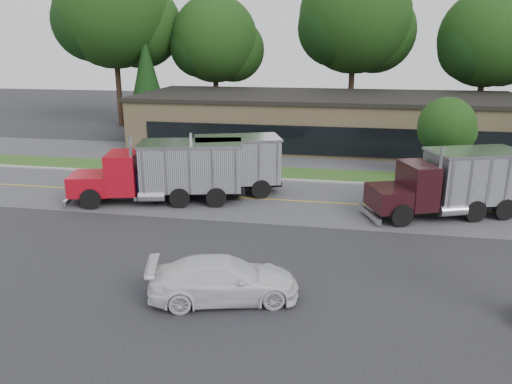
% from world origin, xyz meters
% --- Properties ---
extents(ground, '(140.00, 140.00, 0.00)m').
position_xyz_m(ground, '(0.00, 0.00, 0.00)').
color(ground, '#36363C').
rests_on(ground, ground).
extents(road, '(60.00, 8.00, 0.02)m').
position_xyz_m(road, '(0.00, 9.00, 0.00)').
color(road, slate).
rests_on(road, ground).
extents(center_line, '(60.00, 0.12, 0.01)m').
position_xyz_m(center_line, '(0.00, 9.00, 0.00)').
color(center_line, gold).
rests_on(center_line, ground).
extents(curb, '(60.00, 0.30, 0.12)m').
position_xyz_m(curb, '(0.00, 13.20, 0.00)').
color(curb, '#9E9E99').
rests_on(curb, ground).
extents(grass_verge, '(60.00, 3.40, 0.03)m').
position_xyz_m(grass_verge, '(0.00, 15.00, 0.00)').
color(grass_verge, '#304D1A').
rests_on(grass_verge, ground).
extents(far_parking, '(60.00, 7.00, 0.02)m').
position_xyz_m(far_parking, '(0.00, 20.00, 0.00)').
color(far_parking, slate).
rests_on(far_parking, ground).
extents(strip_mall, '(32.00, 12.00, 4.00)m').
position_xyz_m(strip_mall, '(2.00, 26.00, 2.00)').
color(strip_mall, tan).
rests_on(strip_mall, ground).
extents(tree_far_a, '(12.21, 11.50, 17.42)m').
position_xyz_m(tree_far_a, '(-19.81, 32.15, 11.12)').
color(tree_far_a, '#382619').
rests_on(tree_far_a, ground).
extents(tree_far_b, '(9.33, 8.78, 13.31)m').
position_xyz_m(tree_far_b, '(-9.86, 34.11, 8.49)').
color(tree_far_b, '#382619').
rests_on(tree_far_b, ground).
extents(tree_far_c, '(11.47, 10.80, 16.36)m').
position_xyz_m(tree_far_c, '(4.17, 34.14, 10.44)').
color(tree_far_c, '#382619').
rests_on(tree_far_c, ground).
extents(tree_far_d, '(9.33, 8.78, 13.31)m').
position_xyz_m(tree_far_d, '(16.14, 33.11, 8.50)').
color(tree_far_d, '#382619').
rests_on(tree_far_d, ground).
extents(evergreen_left, '(4.12, 4.12, 9.36)m').
position_xyz_m(evergreen_left, '(-16.00, 30.00, 5.14)').
color(evergreen_left, '#382619').
rests_on(evergreen_left, ground).
extents(tree_verge, '(3.76, 3.54, 5.37)m').
position_xyz_m(tree_verge, '(10.06, 15.04, 3.41)').
color(tree_verge, '#382619').
rests_on(tree_verge, ground).
extents(dump_truck_red, '(9.70, 4.58, 3.36)m').
position_xyz_m(dump_truck_red, '(-5.73, 7.62, 1.81)').
color(dump_truck_red, black).
rests_on(dump_truck_red, ground).
extents(dump_truck_blue, '(8.52, 5.03, 3.36)m').
position_xyz_m(dump_truck_blue, '(-3.34, 9.45, 1.81)').
color(dump_truck_blue, black).
rests_on(dump_truck_blue, ground).
extents(dump_truck_maroon, '(8.11, 5.04, 3.36)m').
position_xyz_m(dump_truck_maroon, '(9.39, 8.12, 1.80)').
color(dump_truck_maroon, black).
rests_on(dump_truck_maroon, ground).
extents(rally_car, '(5.55, 3.44, 1.50)m').
position_xyz_m(rally_car, '(0.02, -2.61, 0.75)').
color(rally_car, silver).
rests_on(rally_car, ground).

